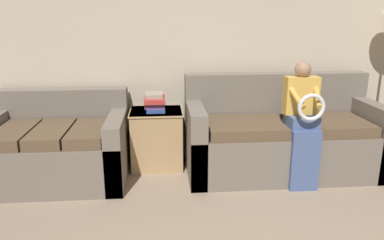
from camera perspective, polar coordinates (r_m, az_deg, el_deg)
The scene contains 6 objects.
wall_back at distance 4.24m, azimuth 2.60°, elevation 11.09°, with size 7.40×0.06×2.55m.
couch_main at distance 4.07m, azimuth 13.42°, elevation -2.66°, with size 2.00×0.87×1.01m.
couch_side at distance 4.01m, azimuth -19.87°, elevation -4.08°, with size 1.38×0.97×0.86m.
child_left_seated at distance 3.68m, azimuth 16.55°, elevation -0.02°, with size 0.32×0.36×1.20m.
side_shelf at distance 4.10m, azimuth -5.39°, elevation -2.73°, with size 0.56×0.50×0.63m.
book_stack at distance 3.99m, azimuth -5.67°, elevation 2.72°, with size 0.22×0.31×0.19m.
Camera 1 is at (-0.54, -1.17, 1.61)m, focal length 35.00 mm.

